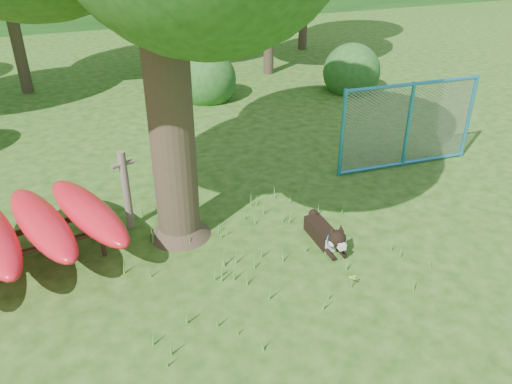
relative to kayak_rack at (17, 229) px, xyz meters
name	(u,v)px	position (x,y,z in m)	size (l,w,h in m)	color
ground	(276,290)	(3.33, -2.09, -0.69)	(80.00, 80.00, 0.00)	#21480E
wooden_post	(126,188)	(1.73, 0.52, 0.07)	(0.40, 0.18, 1.45)	brown
kayak_rack	(17,229)	(0.00, 0.00, 0.00)	(3.28, 2.91, 0.91)	black
husky_dog	(327,235)	(4.60, -1.36, -0.50)	(0.36, 1.25, 0.56)	black
fence_section	(408,125)	(7.76, 0.65, 0.25)	(3.22, 0.36, 3.14)	teal
wildflower_clump	(352,278)	(4.37, -2.48, -0.52)	(0.10, 0.10, 0.21)	#479731
shrub_right	(350,91)	(9.83, 5.91, -0.69)	(1.80, 1.80, 1.80)	#1C511A
shrub_mid	(207,99)	(5.33, 6.91, -0.69)	(1.80, 1.80, 1.80)	#1C511A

